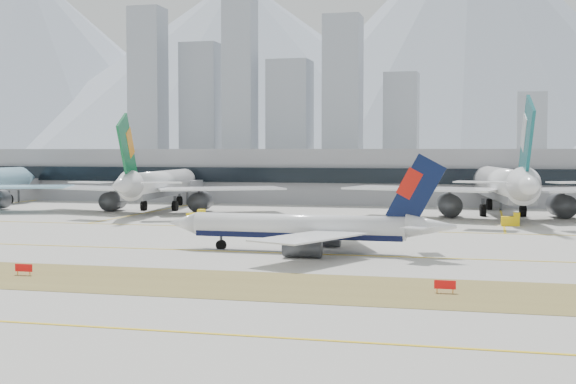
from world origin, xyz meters
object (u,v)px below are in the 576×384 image
(widebody_eva, at_px, (158,186))
(widebody_cathay, at_px, (504,186))
(taxiing_airliner, at_px, (309,228))
(terminal, at_px, (360,175))

(widebody_eva, distance_m, widebody_cathay, 80.83)
(widebody_eva, height_order, widebody_cathay, widebody_cathay)
(taxiing_airliner, height_order, widebody_cathay, widebody_cathay)
(widebody_eva, bearing_deg, widebody_cathay, -94.98)
(widebody_eva, xyz_separation_m, terminal, (41.22, 50.08, 1.43))
(widebody_cathay, bearing_deg, widebody_eva, 83.47)
(taxiing_airliner, xyz_separation_m, terminal, (-11.19, 117.76, 4.03))
(taxiing_airliner, bearing_deg, terminal, -83.18)
(terminal, bearing_deg, widebody_cathay, -50.37)
(widebody_eva, height_order, terminal, widebody_eva)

